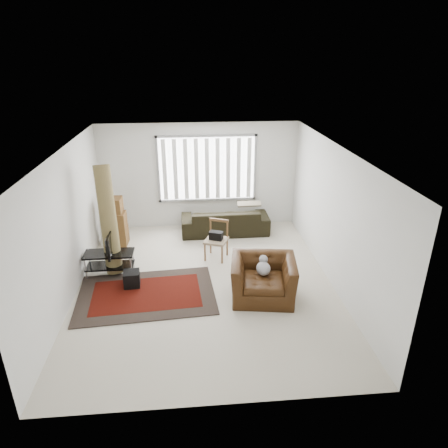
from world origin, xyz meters
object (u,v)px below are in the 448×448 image
object	(u,v)px
side_chair	(216,238)
armchair	(263,276)
sofa	(225,217)
tv_stand	(109,259)
moving_boxes	(116,223)

from	to	relation	value
side_chair	armchair	bearing A→B (deg)	-43.11
sofa	armchair	size ratio (longest dim) A/B	1.66
tv_stand	moving_boxes	bearing A→B (deg)	92.76
sofa	armchair	world-z (taller)	armchair
tv_stand	armchair	world-z (taller)	armchair
sofa	armchair	bearing A→B (deg)	97.86
tv_stand	side_chair	size ratio (longest dim) A/B	1.15
tv_stand	side_chair	xyz separation A→B (m)	(2.24, 0.53, 0.12)
moving_boxes	side_chair	xyz separation A→B (m)	(2.31, -0.91, -0.06)
tv_stand	moving_boxes	world-z (taller)	moving_boxes
side_chair	sofa	bearing A→B (deg)	98.82
tv_stand	side_chair	world-z (taller)	side_chair
moving_boxes	armchair	world-z (taller)	moving_boxes
tv_stand	sofa	world-z (taller)	sofa
side_chair	armchair	distance (m)	1.79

